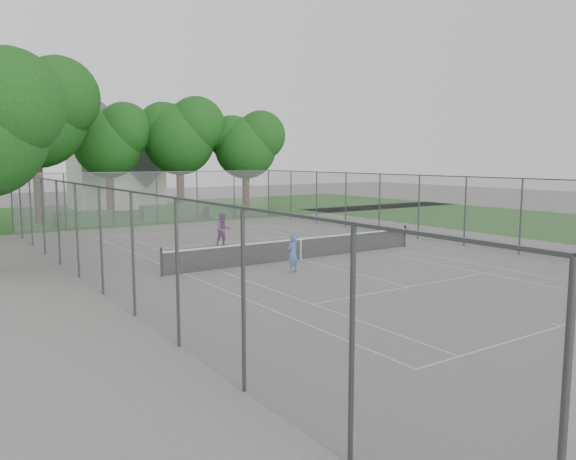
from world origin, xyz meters
TOP-DOWN VIEW (x-y plane):
  - ground at (0.00, 0.00)m, footprint 120.00×120.00m
  - grass_far at (0.00, 26.00)m, footprint 60.00×20.00m
  - grass_right at (22.00, 0.00)m, footprint 16.00×40.00m
  - court_markings at (0.00, 0.00)m, footprint 11.03×23.83m
  - tennis_net at (0.00, 0.00)m, footprint 12.87×0.10m
  - perimeter_fence at (0.00, 0.00)m, footprint 18.08×34.08m
  - tree_far_left at (-6.59, 21.34)m, footprint 7.77×7.09m
  - tree_far_midleft at (-1.03, 23.89)m, footprint 6.03×5.51m
  - tree_far_midright at (4.06, 22.17)m, footprint 6.44×5.88m
  - tree_far_right at (8.92, 20.16)m, footprint 5.74×5.24m
  - hedge_left at (-4.48, 18.31)m, footprint 3.71×1.11m
  - hedge_mid at (1.19, 18.57)m, footprint 3.44×0.98m
  - hedge_right at (5.58, 17.90)m, footprint 2.91×1.07m
  - house at (1.37, 30.33)m, footprint 7.24×5.61m
  - girl_player at (-1.90, -2.13)m, footprint 0.63×0.52m
  - woman_player at (-1.06, 5.24)m, footprint 0.86×0.69m

SIDE VIEW (x-z plane):
  - ground at x=0.00m, z-range 0.00..0.00m
  - grass_far at x=0.00m, z-range 0.00..0.00m
  - grass_right at x=22.00m, z-range 0.00..0.00m
  - court_markings at x=0.00m, z-range 0.00..0.01m
  - hedge_right at x=5.58m, z-range 0.00..0.87m
  - hedge_left at x=-4.48m, z-range 0.00..0.93m
  - tennis_net at x=0.00m, z-range -0.04..1.06m
  - hedge_mid at x=1.19m, z-range 0.00..1.08m
  - girl_player at x=-1.90m, z-range 0.00..1.50m
  - woman_player at x=-1.06m, z-range 0.00..1.67m
  - perimeter_fence at x=0.00m, z-range 0.05..3.57m
  - house at x=1.37m, z-range -0.88..8.14m
  - tree_far_right at x=8.92m, z-range 1.54..9.78m
  - tree_far_midleft at x=-1.03m, z-range 1.62..10.29m
  - tree_far_midright at x=4.06m, z-range 1.73..10.98m
  - tree_far_left at x=-6.59m, z-range 2.09..13.25m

